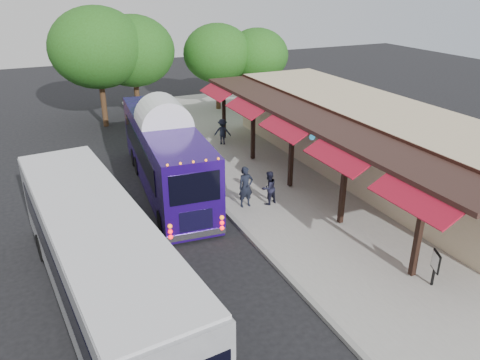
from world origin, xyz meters
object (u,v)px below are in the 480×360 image
city_bus (98,255)px  ped_d (223,132)px  coach_bus (165,151)px  sign_board (436,263)px  ped_c (211,166)px  ped_b (269,188)px  ped_a (246,187)px

city_bus → ped_d: (9.07, 12.09, -0.86)m
coach_bus → sign_board: 12.57m
ped_c → ped_d: size_ratio=1.06×
ped_b → ped_d: 8.38m
coach_bus → ped_b: size_ratio=7.31×
ped_a → ped_d: (2.31, 8.07, -0.14)m
ped_d → coach_bus: bearing=73.5°
ped_b → ped_a: bearing=-26.0°
ped_c → ped_d: bearing=-137.1°
ped_b → sign_board: size_ratio=1.24×
ped_b → ped_d: bearing=-113.4°
ped_a → ped_c: size_ratio=1.12×
ped_c → sign_board: 11.33m
coach_bus → ped_d: size_ratio=7.28×
coach_bus → ped_a: (2.45, -3.59, -0.83)m
city_bus → ped_d: size_ratio=7.92×
coach_bus → ped_b: bearing=-42.6°
ped_b → sign_board: (2.02, -7.49, 0.07)m
city_bus → ped_a: (6.76, 4.02, -0.71)m
coach_bus → ped_a: coach_bus is taller
city_bus → coach_bus: bearing=55.1°
coach_bus → ped_a: size_ratio=6.12×
coach_bus → city_bus: 8.74m
city_bus → sign_board: size_ratio=9.88×
sign_board → ped_c: bearing=132.3°
ped_d → ped_a: bearing=104.2°
city_bus → ped_d: 15.14m
ped_c → ped_d: ped_c is taller
sign_board → city_bus: bearing=-176.0°
coach_bus → sign_board: (5.48, -11.28, -0.91)m
ped_d → sign_board: bearing=122.8°
ped_c → ped_d: (2.71, 4.97, -0.05)m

